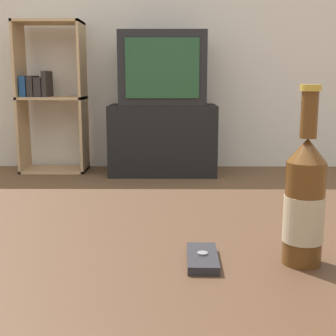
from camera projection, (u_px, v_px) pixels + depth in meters
back_wall at (158, 4)px, 3.68m from camera, size 8.00×0.05×2.60m
coffee_table at (114, 268)px, 0.88m from camera, size 1.16×0.81×0.43m
tv_stand at (163, 139)px, 3.58m from camera, size 0.80×0.44×0.52m
television at (163, 69)px, 3.48m from camera, size 0.63×0.42×0.53m
bookshelf at (49, 95)px, 3.60m from camera, size 0.50×0.30×1.15m
beer_bottle at (304, 202)px, 0.74m from camera, size 0.06×0.06×0.29m
cell_phone at (202, 258)px, 0.77m from camera, size 0.05×0.11×0.02m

